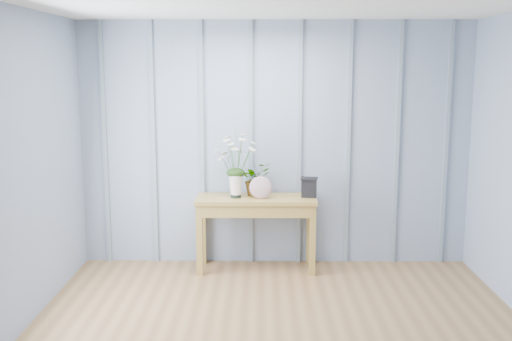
{
  "coord_description": "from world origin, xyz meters",
  "views": [
    {
      "loc": [
        -0.13,
        -3.85,
        2.05
      ],
      "look_at": [
        -0.19,
        1.94,
        1.03
      ],
      "focal_mm": 42.0,
      "sensor_mm": 36.0,
      "label": 1
    }
  ],
  "objects_px": {
    "daisy_vase": "(236,157)",
    "felt_disc_vessel": "(261,188)",
    "sideboard": "(256,208)",
    "carved_box": "(309,187)"
  },
  "relations": [
    {
      "from": "daisy_vase",
      "to": "carved_box",
      "type": "bearing_deg",
      "value": 2.19
    },
    {
      "from": "daisy_vase",
      "to": "felt_disc_vessel",
      "type": "relative_size",
      "value": 2.86
    },
    {
      "from": "daisy_vase",
      "to": "sideboard",
      "type": "bearing_deg",
      "value": 4.82
    },
    {
      "from": "daisy_vase",
      "to": "felt_disc_vessel",
      "type": "bearing_deg",
      "value": -13.74
    },
    {
      "from": "sideboard",
      "to": "carved_box",
      "type": "height_order",
      "value": "carved_box"
    },
    {
      "from": "daisy_vase",
      "to": "felt_disc_vessel",
      "type": "xyz_separation_m",
      "value": [
        0.25,
        -0.06,
        -0.29
      ]
    },
    {
      "from": "daisy_vase",
      "to": "carved_box",
      "type": "distance_m",
      "value": 0.79
    },
    {
      "from": "felt_disc_vessel",
      "to": "carved_box",
      "type": "relative_size",
      "value": 1.15
    },
    {
      "from": "sideboard",
      "to": "felt_disc_vessel",
      "type": "height_order",
      "value": "felt_disc_vessel"
    },
    {
      "from": "sideboard",
      "to": "felt_disc_vessel",
      "type": "distance_m",
      "value": 0.24
    }
  ]
}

